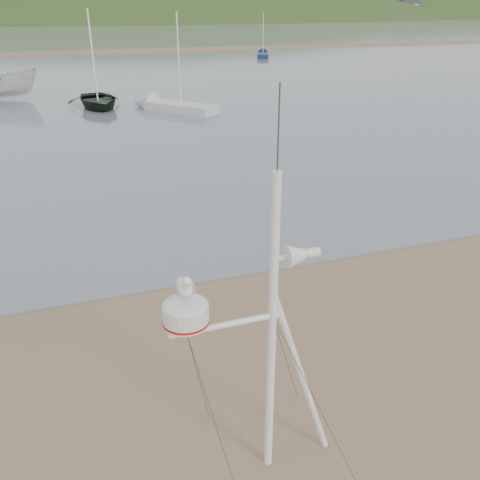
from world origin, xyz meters
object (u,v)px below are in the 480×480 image
object	(u,v)px
sailboat_white_near	(161,105)
boat_dark	(94,69)
mast_rig	(267,396)
sailboat_blue_far	(263,54)

from	to	relation	value
sailboat_white_near	boat_dark	bearing A→B (deg)	153.37
mast_rig	boat_dark	xyz separation A→B (m)	(0.29, 29.27, 1.10)
mast_rig	boat_dark	world-z (taller)	mast_rig
mast_rig	sailboat_white_near	distance (m)	27.72
sailboat_blue_far	boat_dark	bearing A→B (deg)	-128.29
boat_dark	sailboat_blue_far	xyz separation A→B (m)	(22.77, 28.84, -2.09)
boat_dark	sailboat_blue_far	bearing A→B (deg)	45.95
sailboat_blue_far	sailboat_white_near	world-z (taller)	sailboat_white_near
sailboat_blue_far	mast_rig	bearing A→B (deg)	-111.65
mast_rig	sailboat_blue_far	world-z (taller)	mast_rig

